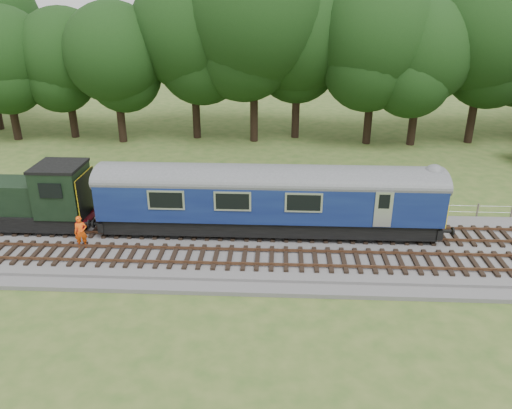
{
  "coord_description": "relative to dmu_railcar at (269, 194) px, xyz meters",
  "views": [
    {
      "loc": [
        -1.86,
        -23.18,
        12.56
      ],
      "look_at": [
        -3.04,
        1.4,
        2.0
      ],
      "focal_mm": 35.0,
      "sensor_mm": 36.0,
      "label": 1
    }
  ],
  "objects": [
    {
      "name": "tree_line",
      "position": [
        2.36,
        20.6,
        -2.61
      ],
      "size": [
        70.0,
        8.0,
        18.0
      ],
      "primitive_type": null,
      "color": "black",
      "rests_on": "ground"
    },
    {
      "name": "fence",
      "position": [
        2.36,
        3.1,
        -2.61
      ],
      "size": [
        64.0,
        0.12,
        1.0
      ],
      "primitive_type": null,
      "color": "#6B6054",
      "rests_on": "ground"
    },
    {
      "name": "dmu_railcar",
      "position": [
        0.0,
        0.0,
        0.0
      ],
      "size": [
        18.05,
        2.86,
        3.88
      ],
      "color": "black",
      "rests_on": "ground"
    },
    {
      "name": "track_north",
      "position": [
        2.36,
        -0.0,
        -2.19
      ],
      "size": [
        67.2,
        2.4,
        0.21
      ],
      "color": "black",
      "rests_on": "ballast"
    },
    {
      "name": "track_south",
      "position": [
        2.36,
        -3.0,
        -2.19
      ],
      "size": [
        67.2,
        2.4,
        0.21
      ],
      "color": "black",
      "rests_on": "ballast"
    },
    {
      "name": "ground",
      "position": [
        2.36,
        -1.4,
        -2.61
      ],
      "size": [
        120.0,
        120.0,
        0.0
      ],
      "primitive_type": "plane",
      "color": "#35551F",
      "rests_on": "ground"
    },
    {
      "name": "worker",
      "position": [
        -9.54,
        -2.22,
        -1.38
      ],
      "size": [
        0.74,
        0.62,
        1.75
      ],
      "primitive_type": "imported",
      "rotation": [
        0.0,
        0.0,
        0.37
      ],
      "color": "#FE520D",
      "rests_on": "ballast"
    },
    {
      "name": "shunter_loco",
      "position": [
        -13.93,
        0.0,
        -0.63
      ],
      "size": [
        8.92,
        2.6,
        3.38
      ],
      "color": "black",
      "rests_on": "ground"
    },
    {
      "name": "ballast",
      "position": [
        2.36,
        -1.4,
        -2.43
      ],
      "size": [
        70.0,
        7.0,
        0.35
      ],
      "primitive_type": "cube",
      "color": "#4C4C4F",
      "rests_on": "ground"
    }
  ]
}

